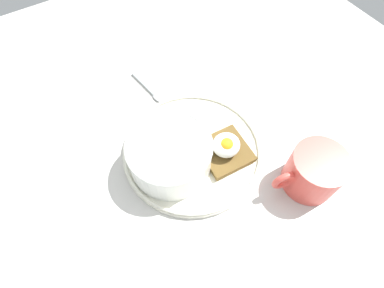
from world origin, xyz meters
TOP-DOWN VIEW (x-y plane):
  - ground_plane at (0.00, 0.00)cm, footprint 120.00×120.00cm
  - plate at (0.00, 0.00)cm, footprint 25.51×25.51cm
  - oatmeal_bowl at (4.74, 0.54)cm, footprint 14.44×14.44cm
  - toast_slice at (-4.63, 3.84)cm, footprint 8.85×8.85cm
  - poached_egg at (-4.59, 3.91)cm, footprint 4.93×4.78cm
  - banana_slice_front at (-0.98, -7.06)cm, footprint 3.83×3.86cm
  - banana_slice_left at (-4.46, -3.90)cm, footprint 4.35×4.32cm
  - banana_slice_back at (-4.08, -6.44)cm, footprint 3.53×3.55cm
  - banana_slice_right at (2.34, -8.16)cm, footprint 3.00×2.86cm
  - coffee_mug at (-14.00, 15.66)cm, footprint 12.30×9.17cm
  - spoon at (-0.83, -16.99)cm, footprint 3.15×10.97cm

SIDE VIEW (x-z plane):
  - ground_plane at x=0.00cm, z-range 0.00..2.00cm
  - spoon at x=-0.83cm, z-range 2.00..2.80cm
  - plate at x=0.00cm, z-range 2.00..3.60cm
  - banana_slice_left at x=-4.46cm, z-range 2.91..4.12cm
  - banana_slice_back at x=-4.08cm, z-range 2.97..4.25cm
  - banana_slice_right at x=2.34cm, z-range 2.90..4.48cm
  - toast_slice at x=-4.63cm, z-range 3.08..4.40cm
  - banana_slice_front at x=-0.98cm, z-range 2.90..4.60cm
  - coffee_mug at x=-14.00cm, z-range 2.11..9.99cm
  - poached_egg at x=-4.59cm, z-range 4.22..8.10cm
  - oatmeal_bowl at x=4.74cm, z-range 3.02..9.77cm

